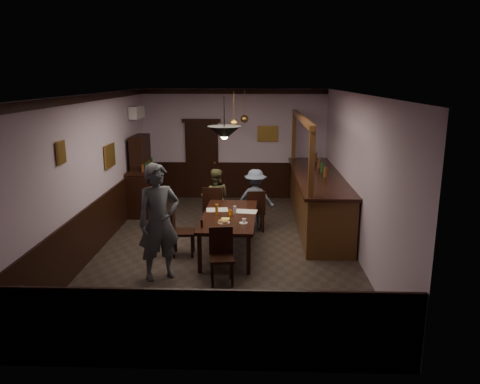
{
  "coord_description": "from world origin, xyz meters",
  "views": [
    {
      "loc": [
        0.6,
        -8.74,
        3.3
      ],
      "look_at": [
        0.29,
        -0.03,
        1.15
      ],
      "focal_mm": 35.0,
      "sensor_mm": 36.0,
      "label": 1
    }
  ],
  "objects_px": {
    "person_seated_right": "(255,199)",
    "bar_counter": "(317,198)",
    "dining_table": "(229,218)",
    "person_seated_left": "(215,198)",
    "coffee_cup": "(244,221)",
    "chair_near": "(221,253)",
    "soda_can": "(230,213)",
    "pendant_brass_far": "(244,119)",
    "sideboard": "(143,182)",
    "pendant_iron": "(224,133)",
    "chair_side": "(179,228)",
    "chair_far_left": "(213,207)",
    "chair_far_right": "(255,209)",
    "pendant_brass_mid": "(234,124)",
    "person_standing": "(159,222)"
  },
  "relations": [
    {
      "from": "chair_far_left",
      "to": "pendant_iron",
      "type": "bearing_deg",
      "value": 105.94
    },
    {
      "from": "person_seated_right",
      "to": "sideboard",
      "type": "distance_m",
      "value": 3.05
    },
    {
      "from": "chair_far_left",
      "to": "chair_near",
      "type": "relative_size",
      "value": 1.1
    },
    {
      "from": "chair_side",
      "to": "sideboard",
      "type": "xyz_separation_m",
      "value": [
        -1.37,
        2.93,
        0.24
      ]
    },
    {
      "from": "person_seated_right",
      "to": "bar_counter",
      "type": "xyz_separation_m",
      "value": [
        1.41,
        0.26,
        -0.04
      ]
    },
    {
      "from": "chair_far_left",
      "to": "person_seated_right",
      "type": "distance_m",
      "value": 0.96
    },
    {
      "from": "chair_near",
      "to": "pendant_brass_far",
      "type": "distance_m",
      "value": 4.73
    },
    {
      "from": "pendant_brass_far",
      "to": "chair_far_left",
      "type": "bearing_deg",
      "value": -109.6
    },
    {
      "from": "chair_side",
      "to": "pendant_brass_far",
      "type": "height_order",
      "value": "pendant_brass_far"
    },
    {
      "from": "coffee_cup",
      "to": "chair_near",
      "type": "bearing_deg",
      "value": -111.81
    },
    {
      "from": "chair_far_left",
      "to": "person_seated_left",
      "type": "xyz_separation_m",
      "value": [
        0.01,
        0.28,
        0.12
      ]
    },
    {
      "from": "person_seated_left",
      "to": "pendant_brass_mid",
      "type": "distance_m",
      "value": 1.7
    },
    {
      "from": "chair_near",
      "to": "chair_side",
      "type": "relative_size",
      "value": 0.94
    },
    {
      "from": "dining_table",
      "to": "person_seated_right",
      "type": "relative_size",
      "value": 1.67
    },
    {
      "from": "bar_counter",
      "to": "pendant_brass_far",
      "type": "height_order",
      "value": "pendant_brass_far"
    },
    {
      "from": "person_standing",
      "to": "sideboard",
      "type": "height_order",
      "value": "person_standing"
    },
    {
      "from": "bar_counter",
      "to": "pendant_brass_far",
      "type": "relative_size",
      "value": 5.46
    },
    {
      "from": "person_seated_left",
      "to": "soda_can",
      "type": "xyz_separation_m",
      "value": [
        0.43,
        -1.65,
        0.14
      ]
    },
    {
      "from": "coffee_cup",
      "to": "pendant_iron",
      "type": "height_order",
      "value": "pendant_iron"
    },
    {
      "from": "pendant_iron",
      "to": "person_seated_left",
      "type": "bearing_deg",
      "value": 99.18
    },
    {
      "from": "sideboard",
      "to": "pendant_brass_mid",
      "type": "bearing_deg",
      "value": -21.37
    },
    {
      "from": "person_seated_left",
      "to": "person_standing",
      "type": "bearing_deg",
      "value": 74.85
    },
    {
      "from": "person_seated_left",
      "to": "soda_can",
      "type": "bearing_deg",
      "value": 103.36
    },
    {
      "from": "pendant_brass_far",
      "to": "sideboard",
      "type": "bearing_deg",
      "value": -173.37
    },
    {
      "from": "chair_side",
      "to": "dining_table",
      "type": "bearing_deg",
      "value": -82.34
    },
    {
      "from": "pendant_brass_mid",
      "to": "person_seated_left",
      "type": "bearing_deg",
      "value": -145.85
    },
    {
      "from": "chair_side",
      "to": "pendant_brass_mid",
      "type": "xyz_separation_m",
      "value": [
        0.94,
        2.02,
        1.77
      ]
    },
    {
      "from": "dining_table",
      "to": "soda_can",
      "type": "relative_size",
      "value": 18.57
    },
    {
      "from": "chair_side",
      "to": "person_seated_left",
      "type": "height_order",
      "value": "person_seated_left"
    },
    {
      "from": "chair_far_right",
      "to": "pendant_brass_far",
      "type": "height_order",
      "value": "pendant_brass_far"
    },
    {
      "from": "person_seated_left",
      "to": "pendant_brass_mid",
      "type": "height_order",
      "value": "pendant_brass_mid"
    },
    {
      "from": "soda_can",
      "to": "pendant_brass_far",
      "type": "height_order",
      "value": "pendant_brass_far"
    },
    {
      "from": "person_standing",
      "to": "sideboard",
      "type": "distance_m",
      "value": 4.15
    },
    {
      "from": "chair_side",
      "to": "coffee_cup",
      "type": "distance_m",
      "value": 1.31
    },
    {
      "from": "pendant_brass_mid",
      "to": "coffee_cup",
      "type": "bearing_deg",
      "value": -82.91
    },
    {
      "from": "chair_side",
      "to": "pendant_brass_mid",
      "type": "relative_size",
      "value": 1.2
    },
    {
      "from": "person_seated_right",
      "to": "person_seated_left",
      "type": "bearing_deg",
      "value": 6.06
    },
    {
      "from": "chair_side",
      "to": "pendant_iron",
      "type": "xyz_separation_m",
      "value": [
        0.91,
        -0.62,
        1.87
      ]
    },
    {
      "from": "person_standing",
      "to": "coffee_cup",
      "type": "relative_size",
      "value": 24.47
    },
    {
      "from": "person_seated_left",
      "to": "pendant_iron",
      "type": "distance_m",
      "value": 2.95
    },
    {
      "from": "chair_far_right",
      "to": "pendant_brass_far",
      "type": "relative_size",
      "value": 1.15
    },
    {
      "from": "chair_far_left",
      "to": "chair_far_right",
      "type": "xyz_separation_m",
      "value": [
        0.92,
        -0.02,
        -0.04
      ]
    },
    {
      "from": "bar_counter",
      "to": "pendant_brass_mid",
      "type": "relative_size",
      "value": 5.46
    },
    {
      "from": "person_seated_left",
      "to": "bar_counter",
      "type": "relative_size",
      "value": 0.3
    },
    {
      "from": "chair_far_right",
      "to": "bar_counter",
      "type": "xyz_separation_m",
      "value": [
        1.4,
        0.53,
        0.12
      ]
    },
    {
      "from": "chair_near",
      "to": "soda_can",
      "type": "xyz_separation_m",
      "value": [
        0.08,
        1.24,
        0.31
      ]
    },
    {
      "from": "person_seated_left",
      "to": "sideboard",
      "type": "relative_size",
      "value": 0.7
    },
    {
      "from": "coffee_cup",
      "to": "sideboard",
      "type": "bearing_deg",
      "value": 130.27
    },
    {
      "from": "coffee_cup",
      "to": "soda_can",
      "type": "bearing_deg",
      "value": 123.98
    },
    {
      "from": "person_seated_left",
      "to": "coffee_cup",
      "type": "bearing_deg",
      "value": 107.37
    }
  ]
}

